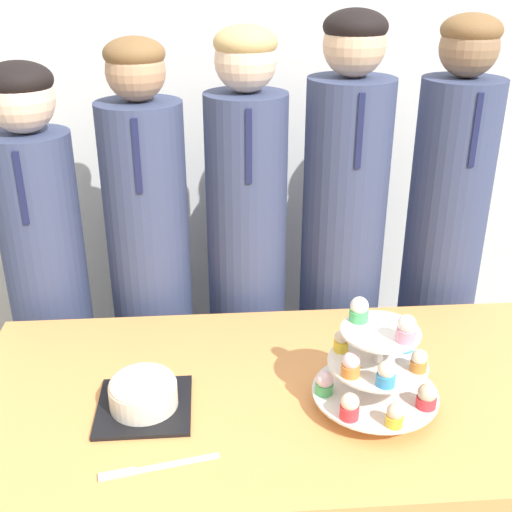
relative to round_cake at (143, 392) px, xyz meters
The scene contains 10 objects.
wall_back 1.33m from the round_cake, 73.16° to the left, with size 9.00×0.06×2.70m.
table 0.54m from the round_cake, ahead, with size 1.60×0.80×0.73m.
round_cake is the anchor object (origin of this frame).
cake_knife 0.22m from the round_cake, 88.41° to the right, with size 0.26×0.07×0.01m.
cupcake_stand 0.57m from the round_cake, ahead, with size 0.31×0.31×0.28m.
student_0 0.75m from the round_cake, 119.39° to the left, with size 0.26×0.26×1.47m.
student_1 0.65m from the round_cake, 92.46° to the left, with size 0.27×0.27×1.53m.
student_2 0.71m from the round_cake, 65.74° to the left, with size 0.26×0.26×1.56m.
student_3 0.89m from the round_cake, 46.69° to the left, with size 0.27×0.28×1.61m.
student_4 1.16m from the round_cake, 34.11° to the left, with size 0.26×0.26×1.59m.
Camera 1 is at (-0.17, -0.94, 1.73)m, focal length 45.00 mm.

